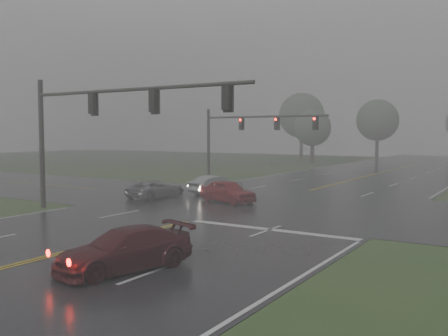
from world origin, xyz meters
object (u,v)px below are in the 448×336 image
Objects in this scene: signal_gantry_near at (95,117)px; signal_gantry_far at (242,131)px; sedan_red at (228,202)px; car_grey at (156,198)px; sedan_silver at (216,194)px; sedan_maroon at (125,270)px.

signal_gantry_near reaches higher than signal_gantry_far.
sedan_red is 0.96× the size of car_grey.
sedan_red reaches higher than car_grey.
sedan_silver is at bearing 60.50° from sedan_red.
car_grey is 11.84m from signal_gantry_far.
signal_gantry_near is at bearing 105.78° from sedan_silver.
sedan_silver is at bearing -75.39° from signal_gantry_far.
sedan_maroon reaches higher than car_grey.
signal_gantry_far reaches higher than sedan_maroon.
sedan_silver is (-8.49, 18.55, 0.00)m from sedan_maroon.
signal_gantry_near is (-0.76, -10.95, 5.36)m from sedan_silver.
signal_gantry_near is at bearing 107.55° from car_grey.
signal_gantry_near is at bearing 172.05° from sedan_red.
sedan_maroon is 1.13× the size of sedan_silver.
sedan_red is at bearing -166.39° from car_grey.
car_grey is 0.30× the size of signal_gantry_near.
signal_gantry_near reaches higher than car_grey.
car_grey is (-10.79, 14.55, 0.00)m from sedan_maroon.
car_grey is (-5.27, -0.80, 0.00)m from sedan_red.
car_grey is at bearing 116.33° from sedan_red.
sedan_maroon is at bearing -142.54° from sedan_red.
sedan_maroon is 16.31m from sedan_red.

